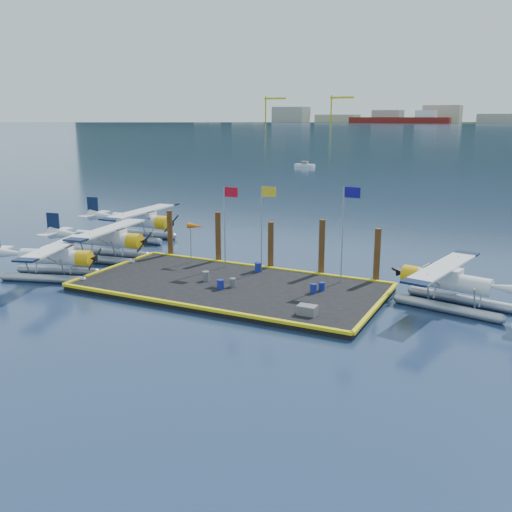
{
  "coord_description": "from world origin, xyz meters",
  "views": [
    {
      "loc": [
        17.76,
        -32.14,
        11.42
      ],
      "look_at": [
        0.95,
        2.0,
        2.02
      ],
      "focal_mm": 40.0,
      "sensor_mm": 36.0,
      "label": 1
    }
  ],
  "objects": [
    {
      "name": "drum_0",
      "position": [
        -1.91,
        0.02,
        0.73
      ],
      "size": [
        0.47,
        0.47,
        0.66
      ],
      "primitive_type": "cylinder",
      "color": "#5E5E63",
      "rests_on": "dock"
    },
    {
      "name": "piling_0",
      "position": [
        -8.5,
        5.4,
        2.0
      ],
      "size": [
        0.44,
        0.44,
        4.0
      ],
      "primitive_type": "cylinder",
      "color": "#492B14",
      "rests_on": "ground"
    },
    {
      "name": "ground",
      "position": [
        0.0,
        0.0,
        0.0
      ],
      "size": [
        4000.0,
        4000.0,
        0.0
      ],
      "primitive_type": "plane",
      "color": "#182A4A",
      "rests_on": "ground"
    },
    {
      "name": "dock",
      "position": [
        0.0,
        0.0,
        0.2
      ],
      "size": [
        20.0,
        10.0,
        0.4
      ],
      "primitive_type": "cube",
      "color": "black",
      "rests_on": "ground"
    },
    {
      "name": "windsock",
      "position": [
        -5.03,
        3.8,
        3.23
      ],
      "size": [
        1.4,
        0.44,
        3.12
      ],
      "color": "#95959D",
      "rests_on": "dock"
    },
    {
      "name": "flagpole_red",
      "position": [
        -2.29,
        3.8,
        4.4
      ],
      "size": [
        1.14,
        0.08,
        6.0
      ],
      "color": "#95959D",
      "rests_on": "dock"
    },
    {
      "name": "crate",
      "position": [
        6.81,
        -3.32,
        0.67
      ],
      "size": [
        1.1,
        0.73,
        0.55
      ],
      "primitive_type": "cube",
      "color": "#5E5E63",
      "rests_on": "dock"
    },
    {
      "name": "flagpole_yellow",
      "position": [
        0.7,
        3.8,
        4.51
      ],
      "size": [
        1.14,
        0.08,
        6.2
      ],
      "color": "#95959D",
      "rests_on": "dock"
    },
    {
      "name": "piling_3",
      "position": [
        4.5,
        5.4,
        2.15
      ],
      "size": [
        0.44,
        0.44,
        4.3
      ],
      "primitive_type": "cylinder",
      "color": "#492B14",
      "rests_on": "ground"
    },
    {
      "name": "piling_4",
      "position": [
        8.5,
        5.4,
        2.0
      ],
      "size": [
        0.44,
        0.44,
        4.0
      ],
      "primitive_type": "cylinder",
      "color": "#492B14",
      "rests_on": "ground"
    },
    {
      "name": "drum_3",
      "position": [
        -0.05,
        -1.23,
        0.72
      ],
      "size": [
        0.45,
        0.45,
        0.64
      ],
      "primitive_type": "cylinder",
      "color": "navy",
      "rests_on": "dock"
    },
    {
      "name": "drum_2",
      "position": [
        5.68,
        0.67,
        0.7
      ],
      "size": [
        0.43,
        0.43,
        0.6
      ],
      "primitive_type": "cylinder",
      "color": "navy",
      "rests_on": "dock"
    },
    {
      "name": "seaplane_b",
      "position": [
        -12.88,
        2.83,
        1.57
      ],
      "size": [
        9.23,
        10.18,
        3.6
      ],
      "rotation": [
        0.0,
        0.0,
        -1.44
      ],
      "color": "#969AA4",
      "rests_on": "ground"
    },
    {
      "name": "drum_1",
      "position": [
        0.43,
        -0.41,
        0.69
      ],
      "size": [
        0.41,
        0.41,
        0.57
      ],
      "primitive_type": "cylinder",
      "color": "#5E5E63",
      "rests_on": "dock"
    },
    {
      "name": "piling_2",
      "position": [
        0.5,
        5.4,
        1.9
      ],
      "size": [
        0.44,
        0.44,
        3.8
      ],
      "primitive_type": "cylinder",
      "color": "#492B14",
      "rests_on": "ground"
    },
    {
      "name": "seaplane_a",
      "position": [
        -12.67,
        -3.09,
        1.43
      ],
      "size": [
        8.59,
        9.22,
        3.29
      ],
      "rotation": [
        0.0,
        0.0,
        -1.28
      ],
      "color": "#969AA4",
      "rests_on": "ground"
    },
    {
      "name": "drum_5",
      "position": [
        0.28,
        3.69,
        0.73
      ],
      "size": [
        0.47,
        0.47,
        0.67
      ],
      "primitive_type": "cylinder",
      "color": "navy",
      "rests_on": "dock"
    },
    {
      "name": "dock_bumpers",
      "position": [
        0.0,
        0.0,
        0.49
      ],
      "size": [
        20.25,
        10.25,
        0.18
      ],
      "primitive_type": null,
      "color": "yellow",
      "rests_on": "dock"
    },
    {
      "name": "piling_1",
      "position": [
        -4.0,
        5.4,
        2.1
      ],
      "size": [
        0.44,
        0.44,
        4.2
      ],
      "primitive_type": "cylinder",
      "color": "#492B14",
      "rests_on": "ground"
    },
    {
      "name": "drum_4",
      "position": [
        5.98,
        1.4,
        0.68
      ],
      "size": [
        0.39,
        0.39,
        0.55
      ],
      "primitive_type": "cylinder",
      "color": "navy",
      "rests_on": "dock"
    },
    {
      "name": "seaplane_c",
      "position": [
        -15.39,
        10.25,
        1.64
      ],
      "size": [
        9.59,
        10.56,
        3.76
      ],
      "rotation": [
        0.0,
        0.0,
        -1.53
      ],
      "color": "#969AA4",
      "rests_on": "ground"
    },
    {
      "name": "seaplane_d",
      "position": [
        13.6,
        2.82,
        1.47
      ],
      "size": [
        8.78,
        9.57,
        3.39
      ],
      "rotation": [
        0.0,
        0.0,
        1.37
      ],
      "color": "#969AA4",
      "rests_on": "ground"
    },
    {
      "name": "flagpole_blue",
      "position": [
        6.7,
        3.8,
        4.69
      ],
      "size": [
        1.14,
        0.08,
        6.5
      ],
      "color": "#95959D",
      "rests_on": "dock"
    }
  ]
}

